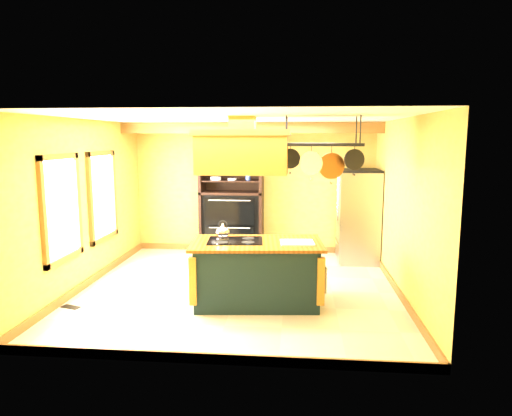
% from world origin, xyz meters
% --- Properties ---
extents(floor, '(5.00, 5.00, 0.00)m').
position_xyz_m(floor, '(0.00, 0.00, 0.00)').
color(floor, beige).
rests_on(floor, ground).
extents(ceiling, '(5.00, 5.00, 0.00)m').
position_xyz_m(ceiling, '(0.00, 0.00, 2.70)').
color(ceiling, white).
rests_on(ceiling, wall_back).
extents(wall_back, '(5.00, 0.02, 2.70)m').
position_xyz_m(wall_back, '(0.00, 2.50, 1.35)').
color(wall_back, gold).
rests_on(wall_back, floor).
extents(wall_front, '(5.00, 0.02, 2.70)m').
position_xyz_m(wall_front, '(0.00, -2.50, 1.35)').
color(wall_front, gold).
rests_on(wall_front, floor).
extents(wall_left, '(0.02, 5.00, 2.70)m').
position_xyz_m(wall_left, '(-2.50, 0.00, 1.35)').
color(wall_left, gold).
rests_on(wall_left, floor).
extents(wall_right, '(0.02, 5.00, 2.70)m').
position_xyz_m(wall_right, '(2.50, 0.00, 1.35)').
color(wall_right, gold).
rests_on(wall_right, floor).
extents(ceiling_beam, '(5.00, 0.15, 0.20)m').
position_xyz_m(ceiling_beam, '(0.00, 1.70, 2.59)').
color(ceiling_beam, brown).
rests_on(ceiling_beam, ceiling).
extents(window_near, '(0.06, 1.06, 1.56)m').
position_xyz_m(window_near, '(-2.47, -0.80, 1.40)').
color(window_near, brown).
rests_on(window_near, wall_left).
extents(window_far, '(0.06, 1.06, 1.56)m').
position_xyz_m(window_far, '(-2.47, 0.60, 1.40)').
color(window_far, brown).
rests_on(window_far, wall_left).
extents(kitchen_island, '(1.97, 1.21, 1.11)m').
position_xyz_m(kitchen_island, '(0.34, -0.62, 0.47)').
color(kitchen_island, black).
rests_on(kitchen_island, floor).
extents(range_hood, '(1.34, 0.76, 0.80)m').
position_xyz_m(range_hood, '(0.14, -0.62, 2.23)').
color(range_hood, '#BC7D2F').
rests_on(range_hood, ceiling).
extents(pot_rack, '(1.15, 0.54, 0.87)m').
position_xyz_m(pot_rack, '(1.25, -0.62, 2.22)').
color(pot_rack, black).
rests_on(pot_rack, ceiling).
extents(refrigerator, '(0.77, 0.90, 1.76)m').
position_xyz_m(refrigerator, '(2.10, 1.90, 0.86)').
color(refrigerator, '#989CA0').
rests_on(refrigerator, floor).
extents(hutch, '(1.29, 0.59, 2.28)m').
position_xyz_m(hutch, '(-0.44, 2.25, 0.88)').
color(hutch, black).
rests_on(hutch, floor).
extents(floor_register, '(0.30, 0.19, 0.01)m').
position_xyz_m(floor_register, '(-2.30, -1.04, 0.01)').
color(floor_register, black).
rests_on(floor_register, floor).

